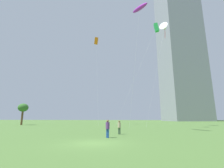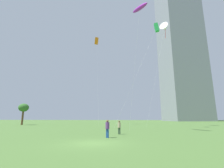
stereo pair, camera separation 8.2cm
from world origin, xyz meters
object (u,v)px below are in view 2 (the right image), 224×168
at_px(kite_flying_1, 97,41).
at_px(distant_highrise_1, 181,48).
at_px(kite_flying_0, 140,8).
at_px(distant_highrise_0, 174,79).
at_px(park_tree_0, 24,108).
at_px(kite_flying_2, 156,28).
at_px(kite_flying_3, 165,27).
at_px(person_standing_3, 119,126).
at_px(person_standing_1, 107,127).

distance_m(kite_flying_1, distant_highrise_1, 81.93).
height_order(kite_flying_0, distant_highrise_0, distant_highrise_0).
bearing_deg(park_tree_0, kite_flying_1, 13.60).
height_order(kite_flying_2, park_tree_0, kite_flying_2).
height_order(kite_flying_2, distant_highrise_0, distant_highrise_0).
relative_size(kite_flying_3, distant_highrise_0, 0.38).
height_order(person_standing_3, kite_flying_3, kite_flying_3).
relative_size(park_tree_0, distant_highrise_1, 0.06).
height_order(kite_flying_1, distant_highrise_0, distant_highrise_0).
xyz_separation_m(kite_flying_2, park_tree_0, (-37.56, 9.44, -17.33)).
distance_m(person_standing_3, distant_highrise_0, 139.95).
bearing_deg(person_standing_1, kite_flying_3, 100.18).
bearing_deg(distant_highrise_0, distant_highrise_1, -102.94).
xyz_separation_m(person_standing_3, park_tree_0, (-30.00, 22.67, 3.82)).
bearing_deg(kite_flying_1, kite_flying_2, -39.58).
distance_m(kite_flying_0, kite_flying_1, 27.78).
distance_m(person_standing_1, kite_flying_3, 38.28).
xyz_separation_m(kite_flying_2, distant_highrise_1, (29.05, 77.59, 28.80)).
distance_m(distant_highrise_0, distant_highrise_1, 40.90).
xyz_separation_m(kite_flying_1, kite_flying_3, (21.07, -5.89, -0.25)).
xyz_separation_m(kite_flying_1, distant_highrise_1, (46.38, 63.26, 23.66)).
relative_size(person_standing_3, distant_highrise_1, 0.02).
distance_m(person_standing_1, kite_flying_1, 41.74).
bearing_deg(kite_flying_0, distant_highrise_1, 69.05).
distance_m(kite_flying_1, kite_flying_3, 21.88).
distance_m(person_standing_1, kite_flying_0, 21.44).
relative_size(person_standing_1, kite_flying_1, 0.06).
bearing_deg(kite_flying_0, person_standing_3, -130.10).
relative_size(kite_flying_2, park_tree_0, 3.78).
distance_m(kite_flying_2, kite_flying_3, 10.44).
bearing_deg(kite_flying_2, park_tree_0, 165.90).
bearing_deg(person_standing_1, distant_highrise_1, 104.22).
distance_m(person_standing_3, park_tree_0, 37.79).
bearing_deg(person_standing_3, kite_flying_0, 69.13).
bearing_deg(kite_flying_1, kite_flying_0, -60.80).
relative_size(kite_flying_1, distant_highrise_1, 0.28).
xyz_separation_m(kite_flying_1, distant_highrise_0, (50.06, 101.53, 9.71)).
bearing_deg(kite_flying_3, park_tree_0, 178.61).
bearing_deg(kite_flying_1, distant_highrise_1, 53.75).
relative_size(person_standing_1, distant_highrise_1, 0.02).
xyz_separation_m(kite_flying_0, kite_flying_1, (-13.16, 23.54, 6.66)).
height_order(person_standing_3, park_tree_0, park_tree_0).
bearing_deg(kite_flying_3, distant_highrise_1, 69.90).
height_order(kite_flying_0, distant_highrise_1, distant_highrise_1).
height_order(person_standing_1, park_tree_0, park_tree_0).
relative_size(distant_highrise_0, distant_highrise_1, 0.73).
bearing_deg(distant_highrise_0, person_standing_3, -114.78).
bearing_deg(distant_highrise_1, kite_flying_3, -126.00).
bearing_deg(kite_flying_0, kite_flying_1, 119.20).
height_order(kite_flying_2, distant_highrise_1, distant_highrise_1).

